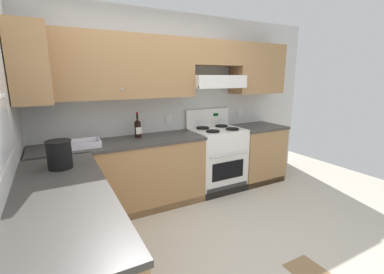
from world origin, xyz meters
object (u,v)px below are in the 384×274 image
object	(u,v)px
wine_bottle	(138,128)
bucket	(59,154)
stove	(217,158)
bowl	(84,144)

from	to	relation	value
wine_bottle	bucket	distance (m)	1.25
stove	bowl	size ratio (longest dim) A/B	3.53
wine_bottle	bucket	size ratio (longest dim) A/B	1.36
wine_bottle	bowl	bearing A→B (deg)	-167.58
wine_bottle	bucket	xyz separation A→B (m)	(-0.94, -0.82, 0.00)
bucket	bowl	bearing A→B (deg)	68.36
bowl	bucket	world-z (taller)	bucket
stove	bucket	xyz separation A→B (m)	(-2.11, -0.72, 0.56)
wine_bottle	bowl	xyz separation A→B (m)	(-0.67, -0.15, -0.10)
stove	wine_bottle	distance (m)	1.30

